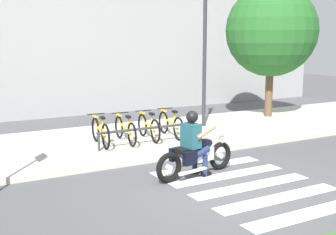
{
  "coord_description": "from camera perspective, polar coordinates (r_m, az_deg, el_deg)",
  "views": [
    {
      "loc": [
        -5.11,
        -6.6,
        2.91
      ],
      "look_at": [
        -0.38,
        1.88,
        1.19
      ],
      "focal_mm": 47.08,
      "sensor_mm": 36.0,
      "label": 1
    }
  ],
  "objects": [
    {
      "name": "crosswalk_stripe_2",
      "position": [
        9.13,
        10.73,
        -8.67
      ],
      "size": [
        2.8,
        0.4,
        0.01
      ],
      "primitive_type": "cube",
      "color": "white",
      "rests_on": "ground"
    },
    {
      "name": "bicycle_3",
      "position": [
        12.61,
        0.36,
        -0.91
      ],
      "size": [
        0.48,
        1.7,
        0.79
      ],
      "color": "black",
      "rests_on": "sidewalk"
    },
    {
      "name": "crosswalk_stripe_0",
      "position": [
        8.05,
        18.17,
        -11.61
      ],
      "size": [
        2.8,
        0.4,
        0.01
      ],
      "primitive_type": "cube",
      "color": "white",
      "rests_on": "ground"
    },
    {
      "name": "crosswalk_stripe_1",
      "position": [
        8.57,
        14.2,
        -10.07
      ],
      "size": [
        2.8,
        0.4,
        0.01
      ],
      "primitive_type": "cube",
      "color": "white",
      "rests_on": "ground"
    },
    {
      "name": "sidewalk",
      "position": [
        12.7,
        -4.66,
        -2.87
      ],
      "size": [
        24.0,
        4.4,
        0.15
      ],
      "primitive_type": "cube",
      "color": "#B7B2A8",
      "rests_on": "ground"
    },
    {
      "name": "street_lamp",
      "position": [
        14.06,
        4.77,
        9.47
      ],
      "size": [
        0.28,
        0.28,
        4.61
      ],
      "color": "#2D2D33",
      "rests_on": "ground"
    },
    {
      "name": "building_backdrop",
      "position": [
        17.74,
        -12.66,
        11.62
      ],
      "size": [
        24.0,
        1.2,
        6.93
      ],
      "primitive_type": "cube",
      "color": "#959595",
      "rests_on": "ground"
    },
    {
      "name": "bicycle_2",
      "position": [
        12.28,
        -2.53,
        -1.23
      ],
      "size": [
        0.48,
        1.62,
        0.79
      ],
      "color": "black",
      "rests_on": "sidewalk"
    },
    {
      "name": "ground_plane",
      "position": [
        8.84,
        8.21,
        -9.27
      ],
      "size": [
        48.0,
        48.0,
        0.0
      ],
      "primitive_type": "plane",
      "color": "#4C4C4F"
    },
    {
      "name": "bicycle_1",
      "position": [
        11.99,
        -5.57,
        -1.57
      ],
      "size": [
        0.48,
        1.73,
        0.77
      ],
      "color": "black",
      "rests_on": "sidewalk"
    },
    {
      "name": "tree_near_rack",
      "position": [
        16.29,
        13.23,
        10.86
      ],
      "size": [
        3.25,
        3.25,
        4.85
      ],
      "color": "brown",
      "rests_on": "ground"
    },
    {
      "name": "bicycle_0",
      "position": [
        11.73,
        -8.76,
        -1.84
      ],
      "size": [
        0.48,
        1.65,
        0.8
      ],
      "color": "black",
      "rests_on": "sidewalk"
    },
    {
      "name": "motorcycle",
      "position": [
        9.52,
        3.69,
        -4.87
      ],
      "size": [
        2.13,
        0.78,
        1.23
      ],
      "color": "black",
      "rests_on": "ground"
    },
    {
      "name": "crosswalk_stripe_4",
      "position": [
        10.35,
        5.03,
        -6.28
      ],
      "size": [
        2.8,
        0.4,
        0.01
      ],
      "primitive_type": "cube",
      "color": "white",
      "rests_on": "ground"
    },
    {
      "name": "crosswalk_stripe_3",
      "position": [
        9.73,
        7.69,
        -7.41
      ],
      "size": [
        2.8,
        0.4,
        0.01
      ],
      "primitive_type": "cube",
      "color": "white",
      "rests_on": "ground"
    },
    {
      "name": "rider",
      "position": [
        9.38,
        3.35,
        -2.78
      ],
      "size": [
        0.69,
        0.61,
        1.44
      ],
      "color": "#1E4C59",
      "rests_on": "ground"
    },
    {
      "name": "bike_rack",
      "position": [
        11.63,
        -2.88,
        -1.63
      ],
      "size": [
        2.73,
        0.07,
        0.48
      ],
      "color": "#333338",
      "rests_on": "sidewalk"
    }
  ]
}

